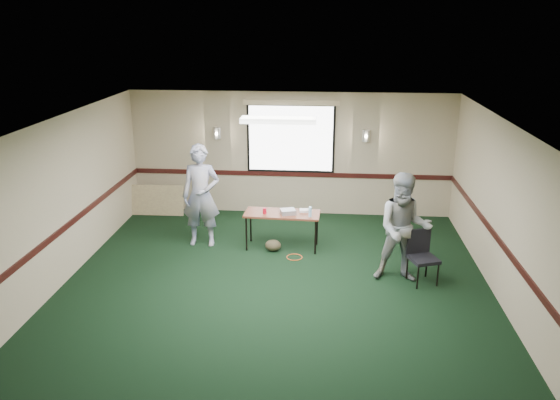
# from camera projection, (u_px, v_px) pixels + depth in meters

# --- Properties ---
(ground) EXTENTS (8.00, 8.00, 0.00)m
(ground) POSITION_uv_depth(u_px,v_px,m) (273.00, 299.00, 8.55)
(ground) COLOR black
(ground) RESTS_ON ground
(room_shell) EXTENTS (8.00, 8.02, 8.00)m
(room_shell) POSITION_uv_depth(u_px,v_px,m) (284.00, 166.00, 10.04)
(room_shell) COLOR tan
(room_shell) RESTS_ON ground
(folding_table) EXTENTS (1.43, 0.63, 0.70)m
(folding_table) POSITION_uv_depth(u_px,v_px,m) (282.00, 215.00, 10.24)
(folding_table) COLOR #502416
(folding_table) RESTS_ON ground
(projector) EXTENTS (0.32, 0.30, 0.09)m
(projector) POSITION_uv_depth(u_px,v_px,m) (288.00, 212.00, 10.15)
(projector) COLOR gray
(projector) RESTS_ON folding_table
(game_console) EXTENTS (0.19, 0.16, 0.04)m
(game_console) POSITION_uv_depth(u_px,v_px,m) (304.00, 211.00, 10.28)
(game_console) COLOR silver
(game_console) RESTS_ON folding_table
(red_cup) EXTENTS (0.07, 0.07, 0.11)m
(red_cup) POSITION_uv_depth(u_px,v_px,m) (265.00, 211.00, 10.17)
(red_cup) COLOR red
(red_cup) RESTS_ON folding_table
(water_bottle) EXTENTS (0.06, 0.06, 0.19)m
(water_bottle) POSITION_uv_depth(u_px,v_px,m) (310.00, 212.00, 9.99)
(water_bottle) COLOR #98D3F9
(water_bottle) RESTS_ON folding_table
(duffel_bag) EXTENTS (0.37, 0.33, 0.21)m
(duffel_bag) POSITION_uv_depth(u_px,v_px,m) (273.00, 245.00, 10.27)
(duffel_bag) COLOR #3F3A24
(duffel_bag) RESTS_ON ground
(cable_coil) EXTENTS (0.30, 0.30, 0.01)m
(cable_coil) POSITION_uv_depth(u_px,v_px,m) (294.00, 257.00, 10.01)
(cable_coil) COLOR #DF571B
(cable_coil) RESTS_ON ground
(folded_table) EXTENTS (1.31, 0.22, 0.67)m
(folded_table) POSITION_uv_depth(u_px,v_px,m) (154.00, 200.00, 12.08)
(folded_table) COLOR tan
(folded_table) RESTS_ON ground
(conference_chair) EXTENTS (0.55, 0.57, 0.88)m
(conference_chair) POSITION_uv_depth(u_px,v_px,m) (421.00, 252.00, 8.99)
(conference_chair) COLOR black
(conference_chair) RESTS_ON ground
(person_left) EXTENTS (0.73, 0.49, 1.97)m
(person_left) POSITION_uv_depth(u_px,v_px,m) (201.00, 196.00, 10.31)
(person_left) COLOR #46599A
(person_left) RESTS_ON ground
(person_right) EXTENTS (0.93, 0.74, 1.85)m
(person_right) POSITION_uv_depth(u_px,v_px,m) (404.00, 228.00, 8.88)
(person_right) COLOR #778BB9
(person_right) RESTS_ON ground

